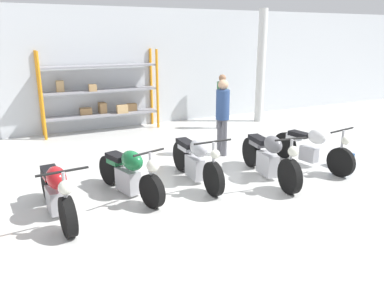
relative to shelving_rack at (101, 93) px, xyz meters
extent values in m
plane|color=silver|center=(0.76, -5.00, -1.15)|extent=(30.00, 30.00, 0.00)
cube|color=silver|center=(0.76, 0.36, 0.65)|extent=(30.00, 0.08, 3.60)
cylinder|color=orange|center=(-1.65, -0.28, 0.05)|extent=(0.08, 0.08, 2.39)
cylinder|color=orange|center=(1.67, -0.28, 0.05)|extent=(0.08, 0.08, 2.39)
cylinder|color=orange|center=(-1.65, 0.27, 0.05)|extent=(0.08, 0.08, 2.39)
cylinder|color=orange|center=(1.67, 0.27, 0.05)|extent=(0.08, 0.08, 2.39)
cube|color=gray|center=(0.01, -0.01, -0.64)|extent=(3.32, 0.55, 0.05)
cube|color=gray|center=(0.01, -0.01, 0.07)|extent=(3.32, 0.55, 0.05)
cube|color=gray|center=(0.01, -0.01, 0.79)|extent=(3.32, 0.55, 0.05)
cube|color=tan|center=(-1.10, 0.13, 0.25)|extent=(0.21, 0.22, 0.31)
cube|color=#A87F51|center=(0.95, 0.08, -0.50)|extent=(0.28, 0.20, 0.22)
cube|color=#A87F51|center=(-0.44, 0.12, -0.52)|extent=(0.35, 0.26, 0.19)
cube|color=#A87F51|center=(0.05, 0.12, -0.46)|extent=(0.22, 0.28, 0.31)
cube|color=tan|center=(0.58, -0.15, -0.49)|extent=(0.33, 0.20, 0.25)
cube|color=tan|center=(-0.24, -0.11, 0.19)|extent=(0.24, 0.33, 0.18)
cylinder|color=silver|center=(5.05, -0.89, 0.65)|extent=(0.28, 0.28, 3.60)
cylinder|color=black|center=(-1.85, -5.92, -0.85)|extent=(0.20, 0.60, 0.59)
cylinder|color=black|center=(-1.98, -4.52, -0.85)|extent=(0.20, 0.60, 0.59)
cube|color=#ADADB2|center=(-1.92, -5.17, -0.88)|extent=(0.31, 0.48, 0.38)
ellipsoid|color=#B2191E|center=(-1.90, -5.34, -0.45)|extent=(0.34, 0.52, 0.34)
cube|color=black|center=(-1.95, -4.85, -0.50)|extent=(0.28, 0.47, 0.10)
cube|color=#B2191E|center=(-1.95, -4.76, -0.59)|extent=(0.23, 0.33, 0.12)
cylinder|color=#ADADB2|center=(-1.85, -5.90, -0.51)|extent=(0.05, 0.05, 0.67)
sphere|color=silver|center=(-1.84, -5.97, -0.38)|extent=(0.21, 0.21, 0.21)
cylinder|color=black|center=(-1.85, -5.87, -0.18)|extent=(0.72, 0.10, 0.04)
cylinder|color=black|center=(-0.45, -5.56, -0.86)|extent=(0.29, 0.59, 0.58)
cylinder|color=black|center=(-0.83, -4.24, -0.86)|extent=(0.29, 0.59, 0.58)
cube|color=#ADADB2|center=(-0.65, -4.86, -0.89)|extent=(0.37, 0.55, 0.42)
ellipsoid|color=#196B38|center=(-0.61, -5.02, -0.46)|extent=(0.43, 0.58, 0.35)
cube|color=black|center=(-0.75, -4.53, -0.52)|extent=(0.36, 0.51, 0.10)
cube|color=#196B38|center=(-0.77, -4.47, -0.61)|extent=(0.29, 0.37, 0.12)
cylinder|color=#ADADB2|center=(-0.45, -5.55, -0.52)|extent=(0.06, 0.06, 0.67)
sphere|color=silver|center=(-0.43, -5.61, -0.39)|extent=(0.21, 0.21, 0.21)
cylinder|color=black|center=(-0.46, -5.52, -0.19)|extent=(0.59, 0.20, 0.04)
cylinder|color=black|center=(0.71, -5.58, -0.83)|extent=(0.12, 0.63, 0.63)
cylinder|color=black|center=(0.72, -4.15, -0.83)|extent=(0.12, 0.63, 0.63)
cube|color=#ADADB2|center=(0.72, -4.82, -0.86)|extent=(0.21, 0.51, 0.42)
ellipsoid|color=#B7B7BF|center=(0.72, -4.99, -0.42)|extent=(0.28, 0.52, 0.33)
cube|color=black|center=(0.72, -4.42, -0.47)|extent=(0.23, 0.58, 0.10)
cube|color=#B7B7BF|center=(0.72, -4.40, -0.56)|extent=(0.20, 0.40, 0.12)
cylinder|color=#ADADB2|center=(0.71, -5.56, -0.49)|extent=(0.05, 0.05, 0.68)
sphere|color=silver|center=(0.71, -5.63, -0.35)|extent=(0.16, 0.16, 0.16)
cylinder|color=black|center=(0.71, -5.53, -0.15)|extent=(0.73, 0.04, 0.04)
cylinder|color=black|center=(2.01, -6.10, -0.82)|extent=(0.22, 0.66, 0.65)
cylinder|color=black|center=(2.22, -4.57, -0.82)|extent=(0.22, 0.66, 0.65)
cube|color=#ADADB2|center=(2.12, -5.28, -0.86)|extent=(0.31, 0.55, 0.44)
ellipsoid|color=slate|center=(2.10, -5.45, -0.40)|extent=(0.35, 0.54, 0.33)
cube|color=black|center=(2.18, -4.89, -0.45)|extent=(0.31, 0.61, 0.10)
cube|color=slate|center=(2.18, -4.84, -0.54)|extent=(0.25, 0.43, 0.12)
cylinder|color=#ADADB2|center=(2.02, -6.08, -0.48)|extent=(0.06, 0.06, 0.69)
sphere|color=silver|center=(2.01, -6.14, -0.33)|extent=(0.19, 0.19, 0.19)
cylinder|color=black|center=(2.02, -6.05, -0.13)|extent=(0.64, 0.12, 0.04)
cylinder|color=black|center=(3.51, -5.88, -0.84)|extent=(0.20, 0.62, 0.61)
cylinder|color=black|center=(3.27, -4.41, -0.84)|extent=(0.20, 0.62, 0.61)
cube|color=#ADADB2|center=(3.38, -5.10, -0.87)|extent=(0.25, 0.42, 0.33)
ellipsoid|color=silver|center=(3.41, -5.27, -0.44)|extent=(0.34, 0.47, 0.32)
cube|color=black|center=(3.34, -4.80, -0.49)|extent=(0.30, 0.51, 0.10)
cube|color=silver|center=(3.31, -4.67, -0.58)|extent=(0.25, 0.36, 0.12)
cylinder|color=#ADADB2|center=(3.50, -5.86, -0.51)|extent=(0.06, 0.06, 0.66)
sphere|color=silver|center=(3.52, -5.93, -0.38)|extent=(0.16, 0.16, 0.16)
cylinder|color=black|center=(3.50, -5.83, -0.18)|extent=(0.72, 0.15, 0.04)
cylinder|color=#595960|center=(3.32, -1.19, -0.74)|extent=(0.13, 0.13, 0.80)
cylinder|color=#595960|center=(3.47, -1.29, -0.74)|extent=(0.13, 0.13, 0.80)
cylinder|color=#3F724C|center=(3.40, -1.24, -0.02)|extent=(0.44, 0.44, 0.64)
sphere|color=#9E7051|center=(3.40, -1.24, 0.40)|extent=(0.22, 0.22, 0.22)
cylinder|color=#595960|center=(2.05, -3.48, -0.71)|extent=(0.13, 0.13, 0.88)
cylinder|color=#595960|center=(2.07, -3.66, -0.71)|extent=(0.13, 0.13, 0.88)
cylinder|color=navy|center=(2.06, -3.57, 0.08)|extent=(0.36, 0.36, 0.70)
sphere|color=tan|center=(2.06, -3.57, 0.55)|extent=(0.24, 0.24, 0.24)
cube|color=#1E4C8C|center=(4.08, -5.42, -1.01)|extent=(0.44, 0.26, 0.28)
camera|label=1|loc=(-2.35, -11.05, 1.64)|focal=35.00mm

